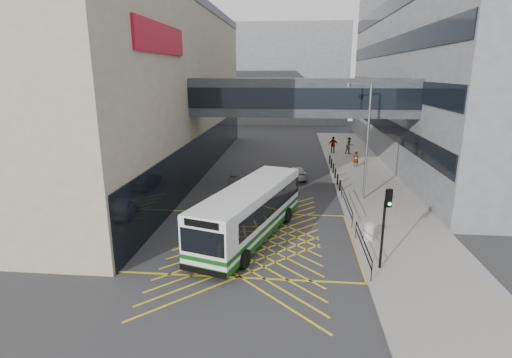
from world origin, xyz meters
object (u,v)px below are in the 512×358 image
(car_white, at_px, (213,210))
(traffic_light, at_px, (386,218))
(pedestrian_a, at_px, (356,159))
(car_silver, at_px, (295,171))
(street_lamp, at_px, (365,135))
(pedestrian_b, at_px, (349,146))
(bus, at_px, (251,210))
(litter_bin, at_px, (369,232))
(car_dark, at_px, (239,183))
(pedestrian_c, at_px, (333,145))

(car_white, xyz_separation_m, traffic_light, (9.66, -6.39, 2.20))
(car_white, height_order, pedestrian_a, pedestrian_a)
(car_silver, xyz_separation_m, street_lamp, (5.00, -6.26, 4.42))
(car_white, relative_size, pedestrian_a, 2.47)
(pedestrian_b, bearing_deg, traffic_light, -117.48)
(car_white, relative_size, pedestrian_b, 2.04)
(bus, bearing_deg, pedestrian_a, 81.82)
(car_white, distance_m, litter_bin, 10.08)
(bus, distance_m, litter_bin, 6.88)
(bus, bearing_deg, litter_bin, 15.86)
(bus, relative_size, pedestrian_a, 7.07)
(car_white, bearing_deg, street_lamp, -144.83)
(bus, distance_m, car_silver, 14.21)
(car_dark, distance_m, traffic_light, 15.85)
(litter_bin, bearing_deg, car_dark, 132.82)
(car_silver, height_order, pedestrian_b, pedestrian_b)
(car_silver, height_order, street_lamp, street_lamp)
(bus, xyz_separation_m, car_dark, (-2.01, 9.36, -1.01))
(traffic_light, bearing_deg, bus, 129.50)
(bus, distance_m, car_dark, 9.62)
(car_white, bearing_deg, pedestrian_b, -107.81)
(car_silver, distance_m, pedestrian_b, 12.77)
(car_dark, height_order, litter_bin, car_dark)
(car_dark, distance_m, pedestrian_c, 18.57)
(car_dark, relative_size, pedestrian_b, 2.14)
(car_dark, distance_m, car_silver, 6.49)
(bus, height_order, traffic_light, traffic_light)
(car_dark, bearing_deg, car_white, 81.30)
(car_dark, bearing_deg, street_lamp, 168.51)
(car_dark, distance_m, litter_bin, 12.97)
(pedestrian_a, height_order, pedestrian_b, pedestrian_b)
(car_white, bearing_deg, car_silver, -105.97)
(car_dark, height_order, pedestrian_b, pedestrian_b)
(bus, bearing_deg, street_lamp, 62.54)
(car_white, bearing_deg, litter_bin, 173.10)
(pedestrian_b, bearing_deg, pedestrian_c, 140.90)
(bus, distance_m, traffic_light, 7.81)
(pedestrian_a, bearing_deg, street_lamp, 85.41)
(bus, relative_size, car_white, 2.87)
(car_dark, xyz_separation_m, traffic_light, (8.83, -12.98, 2.18))
(bus, relative_size, litter_bin, 11.62)
(street_lamp, height_order, litter_bin, street_lamp)
(pedestrian_a, xyz_separation_m, pedestrian_b, (0.22, 6.79, 0.17))
(bus, relative_size, pedestrian_c, 5.80)
(pedestrian_c, bearing_deg, pedestrian_b, 173.64)
(bus, bearing_deg, pedestrian_c, 91.75)
(pedestrian_a, distance_m, pedestrian_b, 6.79)
(litter_bin, distance_m, pedestrian_b, 25.28)
(pedestrian_c, bearing_deg, litter_bin, 98.79)
(car_dark, xyz_separation_m, pedestrian_c, (9.08, 16.19, 0.49))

